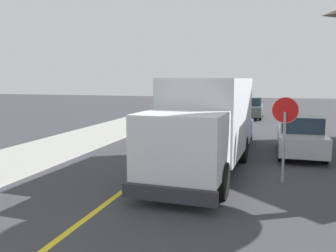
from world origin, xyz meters
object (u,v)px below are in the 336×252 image
Objects in this scene: parked_car_far at (251,108)px; box_truck at (205,121)px; parked_car_near at (232,128)px; stop_sign at (285,123)px; parked_van_across at (301,136)px; parked_car_mid at (236,116)px.

box_truck is at bearing -91.63° from parked_car_far.
box_truck is at bearing -92.94° from parked_car_near.
parked_car_far is at bearing 96.32° from stop_sign.
parked_car_near is at bearing -90.99° from parked_car_far.
box_truck is at bearing -130.80° from parked_van_across.
parked_car_near is at bearing 87.06° from box_truck.
parked_van_across is at bearing 79.69° from stop_sign.
parked_car_far is (0.21, 11.93, 0.00)m from parked_car_near.
stop_sign is (2.53, -0.57, 0.09)m from box_truck.
box_truck is 11.55m from parked_car_mid.
parked_van_across is 4.64m from stop_sign.
parked_van_across is (3.42, -7.64, 0.00)m from parked_car_mid.
parked_car_near is at bearing 109.28° from stop_sign.
parked_van_across is at bearing -78.44° from parked_car_far.
parked_car_mid and parked_van_across have the same top height.
stop_sign is (2.61, -12.08, 1.06)m from parked_car_mid.
stop_sign is at bearing -70.72° from parked_car_near.
box_truck is 1.65× the size of parked_van_across.
stop_sign is (2.03, -18.32, 1.06)m from parked_car_far.
parked_car_mid is (-0.38, 5.69, 0.00)m from parked_car_near.
parked_car_mid is at bearing 90.39° from box_truck.
parked_car_mid is 1.01× the size of parked_car_far.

